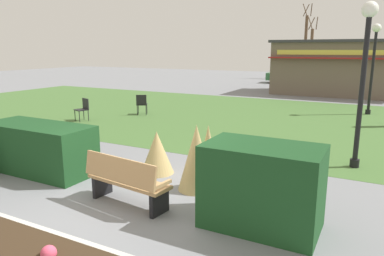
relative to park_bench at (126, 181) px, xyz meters
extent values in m
plane|color=slate|center=(-0.08, 0.08, -0.48)|extent=(80.00, 80.00, 0.00)
cube|color=#446B33|center=(-0.08, 9.35, -0.48)|extent=(36.00, 12.00, 0.01)
sphere|color=#E54C6B|center=(0.28, -2.01, -0.29)|extent=(0.21, 0.21, 0.21)
cube|color=tan|center=(0.01, 0.07, -0.03)|extent=(1.75, 0.69, 0.06)
cube|color=tan|center=(-0.02, -0.15, 0.25)|extent=(1.70, 0.34, 0.44)
cube|color=black|center=(-0.72, 0.16, -0.26)|extent=(0.14, 0.45, 0.45)
cube|color=black|center=(0.73, -0.03, -0.26)|extent=(0.14, 0.45, 0.45)
cube|color=tan|center=(-0.79, 0.17, 0.09)|extent=(0.12, 0.44, 0.06)
cube|color=tan|center=(0.81, -0.04, 0.09)|extent=(0.12, 0.44, 0.06)
cube|color=#19421E|center=(-2.98, 0.59, 0.08)|extent=(2.73, 1.10, 1.13)
cube|color=#19421E|center=(2.42, 0.39, 0.20)|extent=(1.83, 1.10, 1.36)
cone|color=tan|center=(-0.49, 1.78, 0.01)|extent=(0.77, 0.77, 0.98)
cone|color=tan|center=(0.78, 1.29, 0.20)|extent=(0.75, 0.75, 1.36)
cone|color=tan|center=(0.95, 1.49, 0.18)|extent=(0.58, 0.58, 1.33)
cylinder|color=black|center=(3.54, 4.36, -0.38)|extent=(0.22, 0.22, 0.20)
cylinder|color=black|center=(3.54, 4.36, 1.28)|extent=(0.12, 0.12, 3.52)
sphere|color=white|center=(3.54, 4.36, 3.20)|extent=(0.36, 0.36, 0.36)
cylinder|color=black|center=(3.51, 12.57, -0.38)|extent=(0.22, 0.22, 0.20)
cylinder|color=black|center=(3.51, 12.57, 1.28)|extent=(0.12, 0.12, 3.52)
sphere|color=white|center=(3.51, 12.57, 3.20)|extent=(0.36, 0.36, 0.36)
cube|color=#6B5B4C|center=(1.69, 19.56, 1.12)|extent=(8.11, 4.00, 3.19)
cube|color=#333338|center=(1.69, 19.56, 2.79)|extent=(8.41, 4.30, 0.16)
cube|color=maroon|center=(1.69, 17.38, 1.82)|extent=(8.21, 0.36, 0.08)
cube|color=#D8CC4C|center=(1.69, 17.54, 2.14)|extent=(7.29, 0.04, 0.28)
cube|color=black|center=(-5.27, 7.89, -0.03)|extent=(0.60, 0.60, 0.04)
cube|color=black|center=(-5.17, 7.71, 0.19)|extent=(0.40, 0.25, 0.44)
cylinder|color=black|center=(-5.19, 8.14, -0.26)|extent=(0.03, 0.03, 0.45)
cylinder|color=black|center=(-5.52, 7.96, -0.26)|extent=(0.03, 0.03, 0.45)
cylinder|color=black|center=(-5.01, 7.81, -0.26)|extent=(0.03, 0.03, 0.45)
cylinder|color=black|center=(-5.34, 7.63, -0.26)|extent=(0.03, 0.03, 0.45)
cube|color=black|center=(-6.56, 5.57, -0.03)|extent=(0.56, 0.56, 0.04)
cube|color=black|center=(-6.49, 5.76, 0.19)|extent=(0.43, 0.18, 0.44)
cylinder|color=black|center=(-6.80, 5.45, -0.26)|extent=(0.03, 0.03, 0.45)
cylinder|color=black|center=(-6.44, 5.33, -0.26)|extent=(0.03, 0.03, 0.45)
cylinder|color=black|center=(-6.68, 5.81, -0.26)|extent=(0.03, 0.03, 0.45)
cylinder|color=black|center=(-6.32, 5.69, -0.26)|extent=(0.03, 0.03, 0.45)
cube|color=#2D6638|center=(-2.69, 25.71, 0.07)|extent=(4.33, 2.14, 0.60)
cube|color=black|center=(-2.84, 25.70, 0.50)|extent=(2.43, 1.77, 0.44)
cylinder|color=black|center=(-1.47, 26.73, -0.16)|extent=(0.66, 0.27, 0.64)
cylinder|color=black|center=(-1.31, 24.90, -0.16)|extent=(0.66, 0.27, 0.64)
cylinder|color=black|center=(-4.06, 26.52, -0.16)|extent=(0.66, 0.27, 0.64)
cylinder|color=black|center=(-3.91, 24.68, -0.16)|extent=(0.66, 0.27, 0.64)
cube|color=#B7BABF|center=(2.70, 25.71, 0.07)|extent=(4.26, 1.94, 0.60)
cube|color=black|center=(2.55, 25.71, 0.50)|extent=(2.36, 1.66, 0.44)
cylinder|color=black|center=(4.04, 26.58, -0.16)|extent=(0.65, 0.24, 0.64)
cylinder|color=black|center=(3.97, 24.75, -0.16)|extent=(0.65, 0.24, 0.64)
cylinder|color=black|center=(1.43, 26.67, -0.16)|extent=(0.65, 0.24, 0.64)
cylinder|color=black|center=(1.37, 24.84, -0.16)|extent=(0.65, 0.24, 0.64)
cylinder|color=brown|center=(-3.00, 31.67, 2.47)|extent=(0.28, 0.28, 5.91)
cylinder|color=brown|center=(-2.66, 31.77, 5.93)|extent=(0.25, 0.58, 1.12)
cylinder|color=brown|center=(-3.18, 31.97, 5.93)|extent=(0.54, 0.36, 1.12)
cylinder|color=brown|center=(-3.17, 31.36, 5.93)|extent=(0.54, 0.35, 1.12)
cylinder|color=brown|center=(-2.31, 31.02, 1.83)|extent=(0.28, 0.28, 4.63)
cylinder|color=brown|center=(-1.97, 31.13, 4.65)|extent=(0.25, 0.58, 1.12)
cylinder|color=brown|center=(-2.48, 31.33, 4.65)|extent=(0.54, 0.36, 1.12)
cylinder|color=brown|center=(-2.48, 30.72, 4.65)|extent=(0.54, 0.35, 1.12)
camera|label=1|loc=(3.96, -4.93, 2.35)|focal=33.80mm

